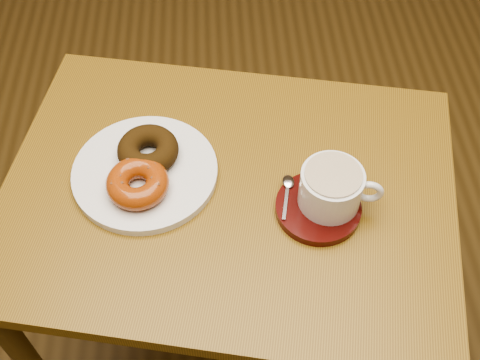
{
  "coord_description": "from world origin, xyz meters",
  "views": [
    {
      "loc": [
        -0.08,
        -0.58,
        1.51
      ],
      "look_at": [
        -0.05,
        0.02,
        0.72
      ],
      "focal_mm": 45.0,
      "sensor_mm": 36.0,
      "label": 1
    }
  ],
  "objects_px": {
    "donut_plate": "(145,172)",
    "saucer": "(318,208)",
    "coffee_cup": "(332,188)",
    "cafe_table": "(229,224)"
  },
  "relations": [
    {
      "from": "cafe_table",
      "to": "coffee_cup",
      "type": "xyz_separation_m",
      "value": [
        0.16,
        -0.04,
        0.16
      ]
    },
    {
      "from": "cafe_table",
      "to": "donut_plate",
      "type": "height_order",
      "value": "donut_plate"
    },
    {
      "from": "donut_plate",
      "to": "saucer",
      "type": "height_order",
      "value": "same"
    },
    {
      "from": "cafe_table",
      "to": "saucer",
      "type": "bearing_deg",
      "value": -8.98
    },
    {
      "from": "cafe_table",
      "to": "coffee_cup",
      "type": "bearing_deg",
      "value": -4.01
    },
    {
      "from": "donut_plate",
      "to": "coffee_cup",
      "type": "height_order",
      "value": "coffee_cup"
    },
    {
      "from": "donut_plate",
      "to": "coffee_cup",
      "type": "bearing_deg",
      "value": -14.78
    },
    {
      "from": "donut_plate",
      "to": "saucer",
      "type": "relative_size",
      "value": 1.77
    },
    {
      "from": "cafe_table",
      "to": "coffee_cup",
      "type": "distance_m",
      "value": 0.23
    },
    {
      "from": "donut_plate",
      "to": "coffee_cup",
      "type": "distance_m",
      "value": 0.31
    }
  ]
}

